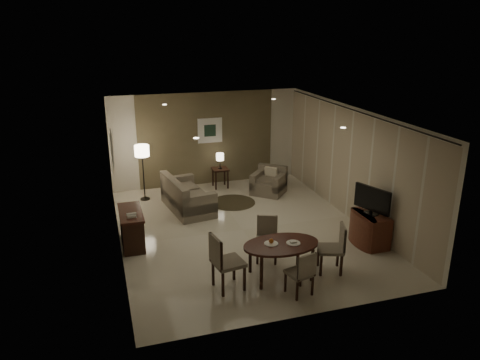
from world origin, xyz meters
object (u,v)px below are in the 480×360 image
object	(u,v)px
chair_near	(299,272)
floor_lamp	(143,173)
console_desk	(132,228)
chair_left	(228,262)
side_table	(220,178)
chair_right	(330,248)
tv_cabinet	(370,229)
sofa	(188,194)
chair_far	(267,240)
dining_table	(281,260)
armchair	(269,181)

from	to	relation	value
chair_near	floor_lamp	world-z (taller)	floor_lamp
console_desk	chair_left	distance (m)	2.76
chair_near	floor_lamp	size ratio (longest dim) A/B	0.56
side_table	chair_right	bearing A→B (deg)	-81.93
tv_cabinet	sofa	bearing A→B (deg)	137.16
side_table	console_desk	bearing A→B (deg)	-132.48
chair_far	chair_right	size ratio (longest dim) A/B	0.93
sofa	side_table	size ratio (longest dim) A/B	3.15
dining_table	armchair	xyz separation A→B (m)	(1.37, 4.31, 0.03)
tv_cabinet	dining_table	xyz separation A→B (m)	(-2.35, -0.71, -0.01)
chair_left	side_table	xyz separation A→B (m)	(1.26, 5.33, -0.24)
chair_right	chair_far	bearing A→B (deg)	-108.56
console_desk	chair_left	size ratio (longest dim) A/B	1.14
chair_near	chair_far	size ratio (longest dim) A/B	0.95
chair_right	side_table	size ratio (longest dim) A/B	1.68
chair_far	chair_left	world-z (taller)	chair_left
chair_far	armchair	size ratio (longest dim) A/B	1.06
dining_table	side_table	size ratio (longest dim) A/B	2.54
chair_left	chair_right	distance (m)	2.02
side_table	chair_left	bearing A→B (deg)	-103.35
console_desk	floor_lamp	bearing A→B (deg)	78.24
tv_cabinet	chair_right	size ratio (longest dim) A/B	0.95
tv_cabinet	armchair	distance (m)	3.73
dining_table	chair_near	world-z (taller)	chair_near
console_desk	chair_right	size ratio (longest dim) A/B	1.26
console_desk	chair_right	world-z (taller)	chair_right
tv_cabinet	dining_table	size ratio (longest dim) A/B	0.62
chair_near	floor_lamp	xyz separation A→B (m)	(-2.08, 5.51, 0.33)
dining_table	tv_cabinet	bearing A→B (deg)	16.75
tv_cabinet	chair_near	distance (m)	2.64
floor_lamp	dining_table	bearing A→B (deg)	-67.75
floor_lamp	console_desk	bearing A→B (deg)	-101.76
floor_lamp	tv_cabinet	bearing A→B (deg)	-43.78
chair_near	chair_left	distance (m)	1.26
dining_table	chair_near	xyz separation A→B (m)	(0.09, -0.65, 0.08)
tv_cabinet	chair_far	size ratio (longest dim) A/B	1.01
chair_left	armchair	world-z (taller)	chair_left
chair_near	dining_table	bearing A→B (deg)	-96.14
chair_far	chair_left	xyz separation A→B (m)	(-1.01, -0.77, 0.08)
chair_near	side_table	xyz separation A→B (m)	(0.13, 5.87, -0.14)
console_desk	chair_near	world-z (taller)	chair_near
armchair	floor_lamp	world-z (taller)	floor_lamp
console_desk	chair_near	bearing A→B (deg)	-47.34
chair_right	floor_lamp	xyz separation A→B (m)	(-2.96, 4.95, 0.28)
dining_table	armchair	bearing A→B (deg)	72.36
tv_cabinet	armchair	xyz separation A→B (m)	(-0.98, 3.60, 0.02)
dining_table	sofa	xyz separation A→B (m)	(-1.01, 3.82, 0.08)
chair_right	sofa	xyz separation A→B (m)	(-1.98, 3.90, -0.06)
dining_table	sofa	distance (m)	3.95
chair_far	chair_right	xyz separation A→B (m)	(1.00, -0.76, 0.03)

